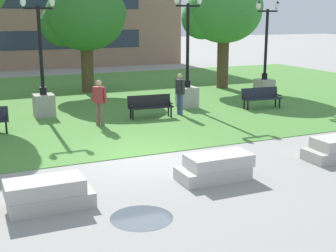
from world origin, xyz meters
The scene contains 14 objects.
ground_plane centered at (0.00, 0.00, 0.00)m, with size 140.00×140.00×0.00m, color gray.
grass_lawn centered at (0.00, 10.00, 0.01)m, with size 40.00×20.00×0.02m, color #4C8438.
concrete_block_center centered at (-3.17, -2.68, 0.31)m, with size 1.85×0.90×0.64m.
concrete_block_left centered at (1.02, -2.59, 0.31)m, with size 1.89×0.90×0.64m.
puddle centered at (-1.53, -4.02, 0.00)m, with size 1.30×1.30×0.01m, color #47515B.
park_bench_near_left centered at (2.20, 4.78, 0.54)m, with size 1.83×0.67×0.90m.
park_bench_near_right centered at (7.42, 4.59, 0.54)m, with size 1.83×0.65×0.90m.
lamp_post_left centered at (-1.66, 6.78, 1.00)m, with size 1.32×0.80×4.79m.
lamp_post_center centered at (4.55, 6.16, 1.02)m, with size 1.32×0.80×4.92m.
lamp_post_right centered at (9.23, 6.92, 0.99)m, with size 1.32×0.80×4.71m.
tree_far_left centered at (8.86, 10.51, 4.21)m, with size 4.36×4.15×6.03m.
tree_far_right centered at (1.51, 12.14, 3.90)m, with size 4.33×4.13×5.70m.
person_bystander_near_lawn centered at (-0.03, 4.25, 0.98)m, with size 0.52×0.52×1.71m.
person_bystander_far_lawn centered at (3.55, 4.83, 0.98)m, with size 0.25×0.69×1.71m.
Camera 1 is at (-4.66, -12.37, 4.06)m, focal length 50.00 mm.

